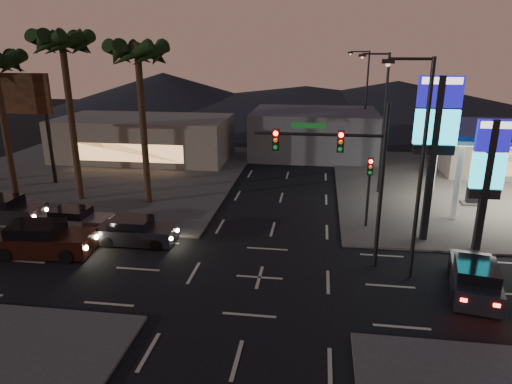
# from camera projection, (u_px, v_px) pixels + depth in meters

# --- Properties ---
(ground) EXTENTS (140.00, 140.00, 0.00)m
(ground) POSITION_uv_depth(u_px,v_px,m) (259.00, 277.00, 21.48)
(ground) COLOR black
(ground) RESTS_ON ground
(corner_lot_ne) EXTENTS (24.00, 24.00, 0.12)m
(corner_lot_ne) POSITION_uv_depth(u_px,v_px,m) (497.00, 190.00, 34.45)
(corner_lot_ne) COLOR #47443F
(corner_lot_ne) RESTS_ON ground
(corner_lot_nw) EXTENTS (24.00, 24.00, 0.12)m
(corner_lot_nw) POSITION_uv_depth(u_px,v_px,m) (97.00, 174.00, 38.66)
(corner_lot_nw) COLOR #47443F
(corner_lot_nw) RESTS_ON ground
(convenience_store) EXTENTS (10.00, 6.00, 4.00)m
(convenience_store) POSITION_uv_depth(u_px,v_px,m) (504.00, 151.00, 38.31)
(convenience_store) COLOR #726B5B
(convenience_store) RESTS_ON ground
(pylon_sign_tall) EXTENTS (2.20, 0.35, 9.00)m
(pylon_sign_tall) POSITION_uv_depth(u_px,v_px,m) (436.00, 127.00, 23.60)
(pylon_sign_tall) COLOR black
(pylon_sign_tall) RESTS_ON ground
(pylon_sign_short) EXTENTS (1.60, 0.35, 7.00)m
(pylon_sign_short) POSITION_uv_depth(u_px,v_px,m) (489.00, 166.00, 22.86)
(pylon_sign_short) COLOR black
(pylon_sign_short) RESTS_ON ground
(traffic_signal_mast) EXTENTS (6.10, 0.39, 8.00)m
(traffic_signal_mast) POSITION_uv_depth(u_px,v_px,m) (345.00, 162.00, 21.27)
(traffic_signal_mast) COLOR black
(traffic_signal_mast) RESTS_ON ground
(pedestal_signal) EXTENTS (0.32, 0.39, 4.30)m
(pedestal_signal) POSITION_uv_depth(u_px,v_px,m) (369.00, 181.00, 26.45)
(pedestal_signal) COLOR black
(pedestal_signal) RESTS_ON ground
(streetlight_near) EXTENTS (2.14, 0.25, 10.00)m
(streetlight_near) POSITION_uv_depth(u_px,v_px,m) (418.00, 159.00, 19.79)
(streetlight_near) COLOR black
(streetlight_near) RESTS_ON ground
(streetlight_mid) EXTENTS (2.14, 0.25, 10.00)m
(streetlight_mid) POSITION_uv_depth(u_px,v_px,m) (381.00, 116.00, 32.05)
(streetlight_mid) COLOR black
(streetlight_mid) RESTS_ON ground
(streetlight_far) EXTENTS (2.14, 0.25, 10.00)m
(streetlight_far) POSITION_uv_depth(u_px,v_px,m) (364.00, 96.00, 45.25)
(streetlight_far) COLOR black
(streetlight_far) RESTS_ON ground
(palm_a) EXTENTS (4.41, 4.41, 10.86)m
(palm_a) POSITION_uv_depth(u_px,v_px,m) (138.00, 62.00, 28.75)
(palm_a) COLOR black
(palm_a) RESTS_ON ground
(palm_b) EXTENTS (4.41, 4.41, 11.46)m
(palm_b) POSITION_uv_depth(u_px,v_px,m) (63.00, 53.00, 29.25)
(palm_b) COLOR black
(palm_b) RESTS_ON ground
(billboard) EXTENTS (6.00, 0.30, 8.50)m
(billboard) POSITION_uv_depth(u_px,v_px,m) (14.00, 102.00, 34.51)
(billboard) COLOR black
(billboard) RESTS_ON ground
(building_far_west) EXTENTS (16.00, 8.00, 4.00)m
(building_far_west) POSITION_uv_depth(u_px,v_px,m) (144.00, 138.00, 43.47)
(building_far_west) COLOR #726B5B
(building_far_west) RESTS_ON ground
(building_far_mid) EXTENTS (12.00, 9.00, 4.40)m
(building_far_mid) POSITION_uv_depth(u_px,v_px,m) (314.00, 133.00, 45.07)
(building_far_mid) COLOR #4C4C51
(building_far_mid) RESTS_ON ground
(hill_left) EXTENTS (40.00, 40.00, 6.00)m
(hill_left) POSITION_uv_depth(u_px,v_px,m) (164.00, 90.00, 80.45)
(hill_left) COLOR black
(hill_left) RESTS_ON ground
(hill_right) EXTENTS (50.00, 50.00, 5.00)m
(hill_right) POSITION_uv_depth(u_px,v_px,m) (397.00, 96.00, 75.34)
(hill_right) COLOR black
(hill_right) RESTS_ON ground
(hill_center) EXTENTS (60.00, 60.00, 4.00)m
(hill_center) POSITION_uv_depth(u_px,v_px,m) (306.00, 98.00, 77.47)
(hill_center) COLOR black
(hill_center) RESTS_ON ground
(car_lane_a_front) EXTENTS (4.40, 1.93, 1.42)m
(car_lane_a_front) POSITION_uv_depth(u_px,v_px,m) (136.00, 231.00, 25.10)
(car_lane_a_front) COLOR black
(car_lane_a_front) RESTS_ON ground
(car_lane_a_mid) EXTENTS (5.27, 2.54, 1.67)m
(car_lane_a_mid) POSITION_uv_depth(u_px,v_px,m) (42.00, 240.00, 23.71)
(car_lane_a_mid) COLOR black
(car_lane_a_mid) RESTS_ON ground
(car_lane_b_front) EXTENTS (4.23, 1.86, 1.36)m
(car_lane_b_front) POSITION_uv_depth(u_px,v_px,m) (75.00, 221.00, 26.75)
(car_lane_b_front) COLOR #5E5E61
(car_lane_b_front) RESTS_ON ground
(car_lane_b_mid) EXTENTS (4.82, 2.09, 1.56)m
(car_lane_b_mid) POSITION_uv_depth(u_px,v_px,m) (4.00, 210.00, 28.21)
(car_lane_b_mid) COLOR black
(car_lane_b_mid) RESTS_ON ground
(suv_station) EXTENTS (2.65, 4.65, 1.47)m
(suv_station) POSITION_uv_depth(u_px,v_px,m) (474.00, 278.00, 19.98)
(suv_station) COLOR black
(suv_station) RESTS_ON ground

